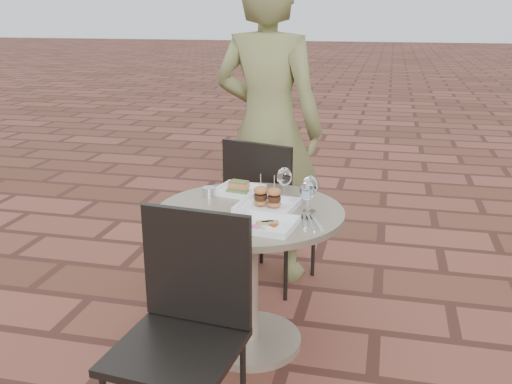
% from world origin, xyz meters
% --- Properties ---
extents(ground, '(60.00, 60.00, 0.00)m').
position_xyz_m(ground, '(0.00, 0.00, 0.00)').
color(ground, brown).
rests_on(ground, ground).
extents(cafe_table, '(0.90, 0.90, 0.73)m').
position_xyz_m(cafe_table, '(-0.21, 0.16, 0.48)').
color(cafe_table, gray).
rests_on(cafe_table, ground).
extents(chair_far, '(0.55, 0.55, 0.93)m').
position_xyz_m(chair_far, '(-0.27, 0.81, 0.55)').
color(chair_far, black).
rests_on(chair_far, ground).
extents(chair_near, '(0.48, 0.48, 0.93)m').
position_xyz_m(chair_near, '(-0.28, -0.54, 0.55)').
color(chair_near, black).
rests_on(chair_near, ground).
extents(diner, '(0.76, 0.57, 1.89)m').
position_xyz_m(diner, '(-0.30, 1.03, 0.95)').
color(diner, olive).
rests_on(diner, ground).
extents(plate_salmon, '(0.26, 0.26, 0.06)m').
position_xyz_m(plate_salmon, '(-0.33, 0.41, 0.75)').
color(plate_salmon, white).
rests_on(plate_salmon, cafe_table).
extents(plate_sliders, '(0.30, 0.30, 0.17)m').
position_xyz_m(plate_sliders, '(-0.13, 0.19, 0.76)').
color(plate_sliders, white).
rests_on(plate_sliders, cafe_table).
extents(plate_tuna, '(0.27, 0.27, 0.03)m').
position_xyz_m(plate_tuna, '(-0.08, -0.04, 0.74)').
color(plate_tuna, white).
rests_on(plate_tuna, cafe_table).
extents(wine_glass_right, '(0.07, 0.07, 0.17)m').
position_xyz_m(wine_glass_right, '(0.07, 0.12, 0.85)').
color(wine_glass_right, white).
rests_on(wine_glass_right, cafe_table).
extents(wine_glass_mid, '(0.07, 0.07, 0.17)m').
position_xyz_m(wine_glass_mid, '(-0.07, 0.32, 0.85)').
color(wine_glass_mid, white).
rests_on(wine_glass_mid, cafe_table).
extents(wine_glass_far, '(0.07, 0.07, 0.17)m').
position_xyz_m(wine_glass_far, '(0.07, 0.20, 0.85)').
color(wine_glass_far, white).
rests_on(wine_glass_far, cafe_table).
extents(steel_ramekin, '(0.08, 0.08, 0.05)m').
position_xyz_m(steel_ramekin, '(-0.45, 0.30, 0.76)').
color(steel_ramekin, silver).
rests_on(steel_ramekin, cafe_table).
extents(cutlery_set, '(0.16, 0.24, 0.00)m').
position_xyz_m(cutlery_set, '(0.10, 0.05, 0.73)').
color(cutlery_set, silver).
rests_on(cutlery_set, cafe_table).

